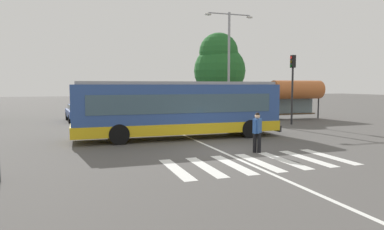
# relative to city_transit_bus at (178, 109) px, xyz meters

# --- Properties ---
(ground_plane) EXTENTS (160.00, 160.00, 0.00)m
(ground_plane) POSITION_rel_city_transit_bus_xyz_m (0.89, -4.33, -1.59)
(ground_plane) COLOR #514F4C
(city_transit_bus) EXTENTS (11.25, 2.81, 3.06)m
(city_transit_bus) POSITION_rel_city_transit_bus_xyz_m (0.00, 0.00, 0.00)
(city_transit_bus) COLOR black
(city_transit_bus) RESTS_ON ground_plane
(pedestrian_crossing_street) EXTENTS (0.48, 0.45, 1.72)m
(pedestrian_crossing_street) POSITION_rel_city_transit_bus_xyz_m (1.95, -5.06, -0.62)
(pedestrian_crossing_street) COLOR black
(pedestrian_crossing_street) RESTS_ON ground_plane
(parked_car_blue) EXTENTS (2.18, 4.63, 1.35)m
(parked_car_blue) POSITION_rel_city_transit_bus_xyz_m (-4.87, 11.01, -0.82)
(parked_car_blue) COLOR black
(parked_car_blue) RESTS_ON ground_plane
(parked_car_silver) EXTENTS (2.02, 4.57, 1.35)m
(parked_car_silver) POSITION_rel_city_transit_bus_xyz_m (-2.14, 11.17, -0.82)
(parked_car_silver) COLOR black
(parked_car_silver) RESTS_ON ground_plane
(parked_car_teal) EXTENTS (2.28, 4.67, 1.35)m
(parked_car_teal) POSITION_rel_city_transit_bus_xyz_m (0.60, 11.45, -0.82)
(parked_car_teal) COLOR black
(parked_car_teal) RESTS_ON ground_plane
(parked_car_charcoal) EXTENTS (2.01, 4.57, 1.35)m
(parked_car_charcoal) POSITION_rel_city_transit_bus_xyz_m (3.33, 11.45, -0.82)
(parked_car_charcoal) COLOR black
(parked_car_charcoal) RESTS_ON ground_plane
(traffic_light_far_corner) EXTENTS (0.33, 0.32, 5.02)m
(traffic_light_far_corner) POSITION_rel_city_transit_bus_xyz_m (9.72, 3.50, 1.76)
(traffic_light_far_corner) COLOR #28282B
(traffic_light_far_corner) RESTS_ON ground_plane
(bus_stop_shelter) EXTENTS (4.58, 1.54, 3.25)m
(bus_stop_shelter) POSITION_rel_city_transit_bus_xyz_m (12.47, 6.73, 0.83)
(bus_stop_shelter) COLOR #28282B
(bus_stop_shelter) RESTS_ON ground_plane
(twin_arm_street_lamp) EXTENTS (4.35, 0.32, 8.83)m
(twin_arm_street_lamp) POSITION_rel_city_transit_bus_xyz_m (7.02, 8.55, 3.85)
(twin_arm_street_lamp) COLOR #939399
(twin_arm_street_lamp) RESTS_ON ground_plane
(background_tree_right) EXTENTS (4.98, 4.98, 7.86)m
(background_tree_right) POSITION_rel_city_transit_bus_xyz_m (8.16, 13.12, 3.18)
(background_tree_right) COLOR brown
(background_tree_right) RESTS_ON ground_plane
(crosswalk_painted_stripes) EXTENTS (6.87, 3.19, 0.01)m
(crosswalk_painted_stripes) POSITION_rel_city_transit_bus_xyz_m (1.07, -6.72, -1.58)
(crosswalk_painted_stripes) COLOR silver
(crosswalk_painted_stripes) RESTS_ON ground_plane
(lane_center_line) EXTENTS (0.16, 24.00, 0.01)m
(lane_center_line) POSITION_rel_city_transit_bus_xyz_m (0.61, -2.33, -1.58)
(lane_center_line) COLOR silver
(lane_center_line) RESTS_ON ground_plane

